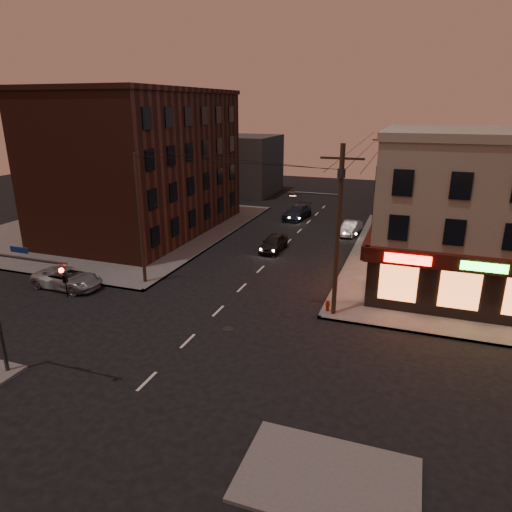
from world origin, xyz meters
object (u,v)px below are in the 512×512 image
at_px(sedan_near, 274,243).
at_px(sedan_far, 297,212).
at_px(fire_hydrant, 328,305).
at_px(suv_cross, 68,278).
at_px(sedan_mid, 350,228).

distance_m(sedan_near, sedan_far, 12.19).
bearing_deg(fire_hydrant, suv_cross, -173.59).
xyz_separation_m(suv_cross, sedan_mid, (16.39, 20.36, -0.04)).
bearing_deg(sedan_far, sedan_near, -77.23).
distance_m(suv_cross, sedan_near, 16.88).
bearing_deg(sedan_near, suv_cross, -128.47).
relative_size(sedan_near, fire_hydrant, 5.83).
bearing_deg(sedan_far, fire_hydrant, -63.24).
bearing_deg(sedan_mid, fire_hydrant, -77.68).
height_order(sedan_near, fire_hydrant, sedan_near).
distance_m(sedan_near, sedan_mid, 9.27).
bearing_deg(suv_cross, sedan_far, -19.03).
bearing_deg(sedan_mid, sedan_near, -118.45).
distance_m(sedan_near, fire_hydrant, 12.91).
relative_size(sedan_far, fire_hydrant, 7.09).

